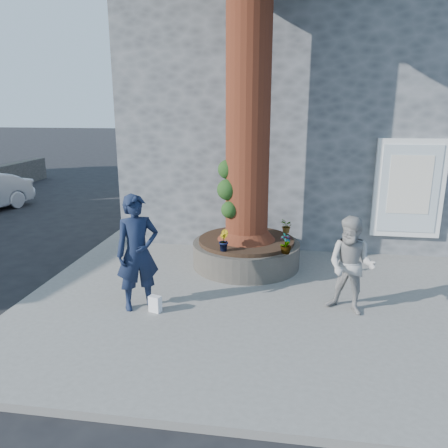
# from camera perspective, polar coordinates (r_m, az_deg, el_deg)

# --- Properties ---
(ground) EXTENTS (120.00, 120.00, 0.00)m
(ground) POSITION_cam_1_polar(r_m,az_deg,el_deg) (7.95, -4.50, -10.88)
(ground) COLOR black
(ground) RESTS_ON ground
(pavement) EXTENTS (9.00, 8.00, 0.12)m
(pavement) POSITION_cam_1_polar(r_m,az_deg,el_deg) (8.65, 6.85, -8.25)
(pavement) COLOR slate
(pavement) RESTS_ON ground
(yellow_line) EXTENTS (0.10, 30.00, 0.01)m
(yellow_line) POSITION_cam_1_polar(r_m,az_deg,el_deg) (9.88, -20.75, -6.49)
(yellow_line) COLOR yellow
(yellow_line) RESTS_ON ground
(stone_shop) EXTENTS (10.30, 8.30, 6.30)m
(stone_shop) POSITION_cam_1_polar(r_m,az_deg,el_deg) (14.16, 12.35, 13.55)
(stone_shop) COLOR #515357
(stone_shop) RESTS_ON ground
(planter) EXTENTS (2.30, 2.30, 0.60)m
(planter) POSITION_cam_1_polar(r_m,az_deg,el_deg) (9.50, 2.90, -3.71)
(planter) COLOR black
(planter) RESTS_ON pavement
(man) EXTENTS (0.86, 0.78, 1.98)m
(man) POSITION_cam_1_polar(r_m,az_deg,el_deg) (7.45, -11.23, -3.70)
(man) COLOR #121B32
(man) RESTS_ON pavement
(woman) EXTENTS (0.99, 0.90, 1.65)m
(woman) POSITION_cam_1_polar(r_m,az_deg,el_deg) (7.50, 16.27, -5.25)
(woman) COLOR #9C9996
(woman) RESTS_ON pavement
(shopping_bag) EXTENTS (0.23, 0.18, 0.28)m
(shopping_bag) POSITION_cam_1_polar(r_m,az_deg,el_deg) (7.56, -8.98, -10.26)
(shopping_bag) COLOR white
(shopping_bag) RESTS_ON pavement
(plant_a) EXTENTS (0.25, 0.25, 0.40)m
(plant_a) POSITION_cam_1_polar(r_m,az_deg,el_deg) (8.49, 8.08, -2.55)
(plant_a) COLOR gray
(plant_a) RESTS_ON planter
(plant_b) EXTENTS (0.29, 0.29, 0.42)m
(plant_b) POSITION_cam_1_polar(r_m,az_deg,el_deg) (8.58, -0.09, -2.15)
(plant_b) COLOR gray
(plant_b) RESTS_ON planter
(plant_c) EXTENTS (0.22, 0.22, 0.37)m
(plant_c) POSITION_cam_1_polar(r_m,az_deg,el_deg) (8.49, 8.08, -2.64)
(plant_c) COLOR gray
(plant_c) RESTS_ON planter
(plant_d) EXTENTS (0.36, 0.37, 0.32)m
(plant_d) POSITION_cam_1_polar(r_m,az_deg,el_deg) (9.87, 8.20, -0.26)
(plant_d) COLOR gray
(plant_d) RESTS_ON planter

